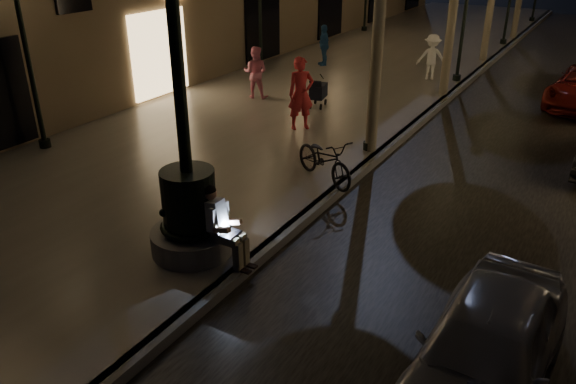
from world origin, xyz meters
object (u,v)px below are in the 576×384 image
Objects in this scene: lamp_left_a at (21,23)px; car_front at (486,348)px; lamp_curb_a at (377,24)px; pedestrian_red at (301,94)px; stroller at (318,91)px; fountain_lamppost at (189,198)px; seated_man_laptop at (220,223)px; bicycle at (325,159)px; pedestrian_blue at (324,45)px; pedestrian_pink at (255,72)px; pedestrian_white at (432,57)px.

lamp_left_a reaches higher than car_front.
lamp_curb_a reaches higher than pedestrian_red.
pedestrian_red is (0.53, -2.02, 0.48)m from stroller.
fountain_lamppost reaches higher than seated_man_laptop.
seated_man_laptop is 1.37× the size of stroller.
bicycle is (0.60, 3.76, -0.51)m from fountain_lamppost.
pedestrian_blue is at bearing 108.39° from fountain_lamppost.
pedestrian_pink is 1.04× the size of pedestrian_blue.
lamp_curb_a is at bearing 83.35° from fountain_lamppost.
pedestrian_blue is 11.24m from bicycle.
pedestrian_pink is at bearing 116.95° from fountain_lamppost.
lamp_left_a is at bearing 131.95° from bicycle.
lamp_left_a is 12.09m from pedestrian_blue.
pedestrian_blue is at bearing 55.23° from bicycle.
lamp_curb_a is 8.22m from car_front.
pedestrian_red reaches higher than seated_man_laptop.
fountain_lamppost is at bearing 100.22° from pedestrian_pink.
pedestrian_pink is (-4.31, 8.48, -0.19)m from fountain_lamppost.
pedestrian_white is at bearing 42.41° from pedestrian_blue.
fountain_lamppost reaches higher than pedestrian_blue.
pedestrian_pink is (-5.01, 2.48, -2.22)m from lamp_curb_a.
lamp_left_a reaches higher than seated_man_laptop.
lamp_left_a reaches higher than pedestrian_white.
pedestrian_blue is at bearing 126.31° from car_front.
fountain_lamppost is at bearing -161.22° from bicycle.
pedestrian_pink reaches higher than pedestrian_white.
seated_man_laptop is 0.28× the size of lamp_left_a.
fountain_lamppost is at bearing 72.25° from pedestrian_white.
car_front is 1.91× the size of pedestrian_red.
pedestrian_pink is at bearing 73.99° from bicycle.
pedestrian_blue is at bearing -103.94° from pedestrian_pink.
pedestrian_white reaches higher than pedestrian_blue.
pedestrian_blue is at bearing 65.78° from pedestrian_red.
car_front is (4.39, -0.50, -0.28)m from seated_man_laptop.
pedestrian_white is 0.83× the size of bicycle.
car_front is 2.34× the size of pedestrian_white.
lamp_left_a is 7.16m from pedestrian_pink.
bicycle is at bearing -72.95° from stroller.
car_front is at bearing -56.51° from lamp_curb_a.
pedestrian_red reaches higher than stroller.
lamp_left_a is 2.51× the size of bicycle.
stroller is at bearing 137.35° from lamp_curb_a.
pedestrian_pink is at bearing 120.14° from seated_man_laptop.
pedestrian_white is at bearing 57.67° from stroller.
car_front is 1.96× the size of bicycle.
pedestrian_blue reaches higher than seated_man_laptop.
seated_man_laptop is 4.42m from car_front.
seated_man_laptop is 0.85× the size of pedestrian_white.
seated_man_laptop is 0.71× the size of bicycle.
pedestrian_blue reaches higher than bicycle.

